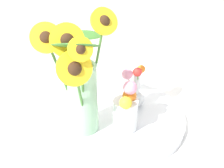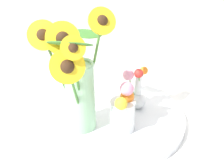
{
  "view_description": "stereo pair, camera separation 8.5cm",
  "coord_description": "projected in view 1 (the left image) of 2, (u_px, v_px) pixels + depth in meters",
  "views": [
    {
      "loc": [
        -0.27,
        -0.61,
        0.56
      ],
      "look_at": [
        0.02,
        0.08,
        0.14
      ],
      "focal_mm": 42.0,
      "sensor_mm": 36.0,
      "label": 1
    },
    {
      "loc": [
        -0.19,
        -0.63,
        0.56
      ],
      "look_at": [
        0.02,
        0.08,
        0.14
      ],
      "focal_mm": 42.0,
      "sensor_mm": 36.0,
      "label": 2
    }
  ],
  "objects": [
    {
      "name": "ground_plane",
      "position": [
        115.0,
        134.0,
        0.85
      ],
      "size": [
        6.0,
        6.0,
        0.0
      ],
      "primitive_type": "plane",
      "color": "white"
    },
    {
      "name": "serving_tray",
      "position": [
        112.0,
        116.0,
        0.92
      ],
      "size": [
        0.5,
        0.5,
        0.02
      ],
      "color": "silver",
      "rests_on": "ground_plane"
    },
    {
      "name": "mason_jar_sunflowers",
      "position": [
        81.0,
        86.0,
        0.75
      ],
      "size": [
        0.25,
        0.22,
        0.38
      ],
      "color": "#99CC9E",
      "rests_on": "serving_tray"
    },
    {
      "name": "vase_small_center",
      "position": [
        126.0,
        110.0,
        0.81
      ],
      "size": [
        0.08,
        0.09,
        0.17
      ],
      "color": "white",
      "rests_on": "serving_tray"
    },
    {
      "name": "vase_bulb_right",
      "position": [
        135.0,
        89.0,
        0.92
      ],
      "size": [
        0.1,
        0.06,
        0.16
      ],
      "color": "white",
      "rests_on": "serving_tray"
    }
  ]
}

